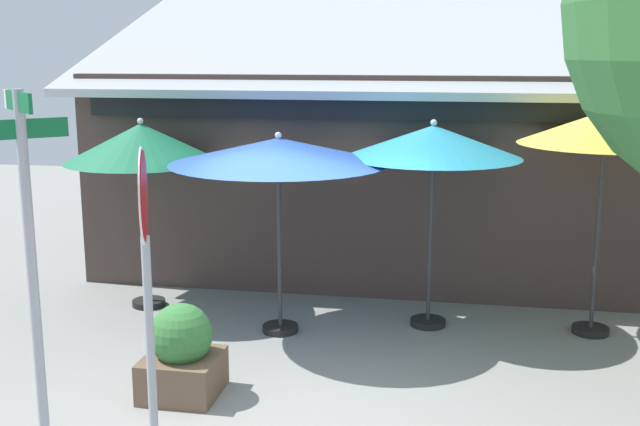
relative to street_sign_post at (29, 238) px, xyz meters
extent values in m
cube|color=gray|center=(1.91, 1.39, -1.90)|extent=(28.00, 28.00, 0.10)
cube|color=#473833|center=(2.15, 6.91, -0.32)|extent=(8.13, 4.74, 3.05)
cube|color=#B7BABF|center=(2.15, 6.76, 1.79)|extent=(8.63, 5.21, 1.77)
cube|color=black|center=(2.15, 4.49, 0.86)|extent=(7.53, 0.16, 0.44)
cylinder|color=#A8AAB2|center=(0.00, 0.00, -0.31)|extent=(0.09, 0.09, 3.07)
cube|color=#116B38|center=(0.00, 0.00, 1.13)|extent=(0.55, 0.56, 0.16)
cube|color=#116B38|center=(0.00, 0.00, 0.91)|extent=(0.56, 0.55, 0.16)
cube|color=white|center=(-0.28, 0.29, 1.13)|extent=(0.07, 0.07, 0.16)
cylinder|color=#A8AAB2|center=(1.19, -0.39, -0.84)|extent=(0.07, 0.07, 2.01)
cylinder|color=white|center=(1.19, -0.39, 0.47)|extent=(0.25, 0.70, 0.73)
cylinder|color=red|center=(1.19, -0.39, 0.47)|extent=(0.25, 0.65, 0.68)
cylinder|color=black|center=(-0.57, 3.68, -1.81)|extent=(0.44, 0.44, 0.08)
cylinder|color=#333335|center=(-0.57, 3.68, -0.84)|extent=(0.05, 0.05, 2.01)
cone|color=#1E724C|center=(-0.57, 3.68, 0.36)|extent=(1.99, 1.99, 0.50)
sphere|color=silver|center=(-0.57, 3.68, 0.64)|extent=(0.08, 0.08, 0.08)
cylinder|color=black|center=(1.40, 3.05, -1.81)|extent=(0.44, 0.44, 0.08)
cylinder|color=#333335|center=(1.40, 3.05, -0.78)|extent=(0.05, 0.05, 2.12)
cone|color=#2D56B7|center=(1.40, 3.05, 0.38)|extent=(2.58, 2.58, 0.30)
sphere|color=silver|center=(1.40, 3.05, 0.56)|extent=(0.08, 0.08, 0.08)
cylinder|color=black|center=(3.17, 3.59, -1.81)|extent=(0.44, 0.44, 0.08)
cylinder|color=#333335|center=(3.17, 3.59, -0.76)|extent=(0.05, 0.05, 2.17)
cone|color=#2D99BC|center=(3.17, 3.59, 0.47)|extent=(2.12, 2.12, 0.38)
sphere|color=silver|center=(3.17, 3.59, 0.69)|extent=(0.08, 0.08, 0.08)
cylinder|color=black|center=(5.13, 3.67, -1.81)|extent=(0.44, 0.44, 0.08)
cylinder|color=#333335|center=(5.13, 3.67, -0.66)|extent=(0.05, 0.05, 2.36)
cone|color=#EAD14C|center=(5.13, 3.67, 0.66)|extent=(1.99, 1.99, 0.39)
sphere|color=silver|center=(5.13, 3.67, 0.89)|extent=(0.08, 0.08, 0.08)
cube|color=brown|center=(0.85, 1.14, -1.64)|extent=(0.73, 0.73, 0.41)
sphere|color=#387538|center=(0.85, 1.14, -1.22)|extent=(0.63, 0.63, 0.63)
camera|label=1|loc=(3.51, -5.71, 1.52)|focal=43.52mm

